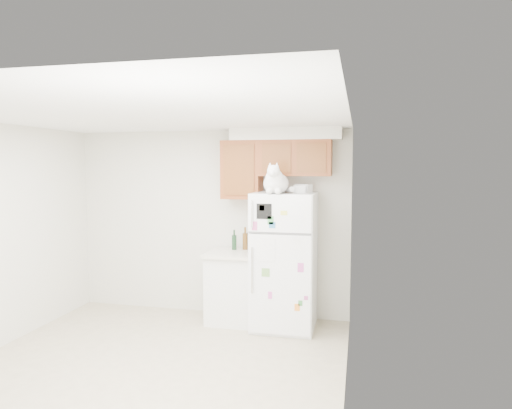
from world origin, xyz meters
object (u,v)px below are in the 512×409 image
(base_counter, at_px, (233,286))
(refrigerator, at_px, (284,261))
(bottle_green, at_px, (234,240))
(storage_box_back, at_px, (304,188))
(storage_box_front, at_px, (299,189))
(bottle_amber, at_px, (245,238))
(cat, at_px, (276,182))

(base_counter, bearing_deg, refrigerator, -6.09)
(refrigerator, distance_m, bottle_green, 0.77)
(refrigerator, xyz_separation_m, storage_box_back, (0.22, 0.08, 0.90))
(base_counter, xyz_separation_m, storage_box_front, (0.87, -0.09, 1.28))
(base_counter, relative_size, bottle_green, 3.46)
(storage_box_front, height_order, bottle_green, storage_box_front)
(refrigerator, relative_size, base_counter, 1.85)
(base_counter, relative_size, storage_box_front, 6.13)
(storage_box_front, bearing_deg, refrigerator, 162.01)
(base_counter, height_order, storage_box_back, storage_box_back)
(bottle_green, xyz_separation_m, bottle_amber, (0.14, 0.04, 0.02))
(base_counter, distance_m, bottle_green, 0.61)
(cat, bearing_deg, base_counter, 152.91)
(cat, relative_size, storage_box_back, 2.94)
(refrigerator, xyz_separation_m, cat, (-0.07, -0.24, 0.99))
(refrigerator, height_order, storage_box_front, storage_box_front)
(base_counter, relative_size, bottle_amber, 3.08)
(cat, distance_m, storage_box_front, 0.35)
(base_counter, bearing_deg, storage_box_back, 0.20)
(cat, bearing_deg, storage_box_back, 47.82)
(cat, xyz_separation_m, bottle_green, (-0.64, 0.46, -0.79))
(cat, bearing_deg, storage_box_front, 42.41)
(refrigerator, relative_size, cat, 3.21)
(refrigerator, relative_size, storage_box_front, 11.33)
(cat, distance_m, bottle_green, 1.12)
(refrigerator, relative_size, storage_box_back, 9.44)
(storage_box_front, xyz_separation_m, bottle_green, (-0.89, 0.24, -0.69))
(cat, height_order, bottle_amber, cat)
(base_counter, bearing_deg, storage_box_front, -6.18)
(storage_box_front, bearing_deg, base_counter, 162.36)
(base_counter, xyz_separation_m, bottle_amber, (0.12, 0.19, 0.61))
(storage_box_front, relative_size, bottle_green, 0.56)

